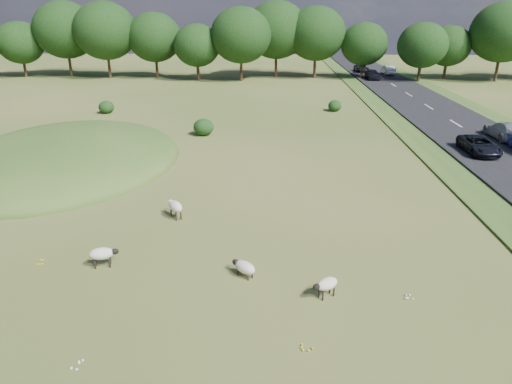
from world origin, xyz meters
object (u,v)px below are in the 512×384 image
(car_3, at_px, (361,68))
(car_4, at_px, (479,145))
(car_5, at_px, (372,74))
(car_7, at_px, (505,130))
(sheep_2, at_px, (175,206))
(car_2, at_px, (362,57))
(sheep_3, at_px, (326,284))
(sheep_1, at_px, (102,254))
(sheep_0, at_px, (244,267))
(car_0, at_px, (388,70))

(car_3, distance_m, car_4, 48.93)
(car_5, distance_m, car_7, 35.42)
(sheep_2, relative_size, car_2, 0.27)
(car_5, bearing_deg, car_2, 82.79)
(sheep_2, height_order, car_4, car_4)
(sheep_3, height_order, car_5, car_5)
(sheep_1, height_order, sheep_2, sheep_2)
(sheep_0, distance_m, car_4, 23.68)
(car_3, xyz_separation_m, car_5, (0.00, -9.50, 0.13))
(car_3, height_order, car_5, car_5)
(sheep_1, distance_m, car_4, 27.80)
(sheep_3, xyz_separation_m, car_2, (16.98, 87.98, 0.37))
(sheep_1, distance_m, car_2, 89.97)
(sheep_0, distance_m, sheep_3, 3.41)
(car_4, relative_size, car_7, 0.91)
(car_3, relative_size, car_7, 0.94)
(sheep_2, relative_size, car_0, 0.28)
(car_5, bearing_deg, car_0, 57.35)
(car_4, xyz_separation_m, car_5, (0.00, 39.44, 0.14))
(car_5, bearing_deg, car_7, -83.84)
(sheep_3, height_order, car_3, car_3)
(car_3, bearing_deg, sheep_2, -108.46)
(car_4, relative_size, car_5, 0.99)
(sheep_0, xyz_separation_m, car_3, (16.32, 66.09, 0.45))
(sheep_2, relative_size, car_4, 0.29)
(car_2, distance_m, car_5, 30.29)
(car_2, relative_size, car_7, 0.97)
(sheep_0, xyz_separation_m, car_5, (16.32, 56.60, 0.57))
(sheep_0, relative_size, car_4, 0.26)
(sheep_3, bearing_deg, car_4, -159.11)
(car_2, distance_m, car_4, 69.60)
(sheep_1, distance_m, car_5, 60.32)
(sheep_3, bearing_deg, car_7, -160.41)
(car_4, bearing_deg, car_0, 85.21)
(sheep_2, distance_m, car_5, 54.95)
(sheep_2, relative_size, sheep_3, 1.14)
(sheep_0, distance_m, sheep_1, 5.99)
(sheep_0, relative_size, car_5, 0.26)
(car_0, bearing_deg, car_3, -43.18)
(car_7, bearing_deg, sheep_0, 46.75)
(sheep_3, height_order, car_0, car_0)
(car_2, distance_m, car_3, 20.91)
(car_4, distance_m, car_7, 5.68)
(car_0, distance_m, car_4, 45.53)
(sheep_0, bearing_deg, sheep_1, 34.81)
(sheep_2, xyz_separation_m, car_5, (20.23, 51.09, 0.35))
(car_0, bearing_deg, sheep_0, 72.16)
(sheep_2, bearing_deg, car_5, -58.13)
(sheep_1, bearing_deg, sheep_2, 52.67)
(car_3, bearing_deg, car_0, -43.18)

